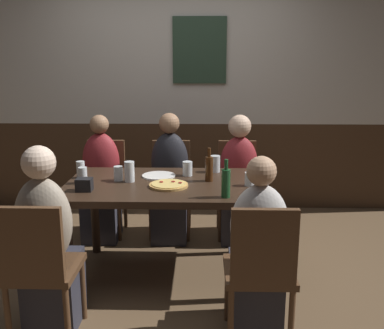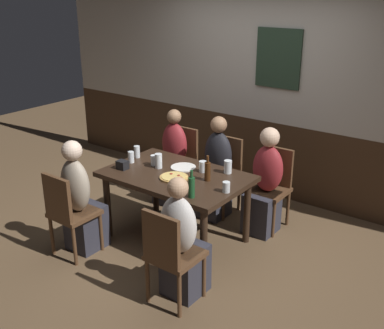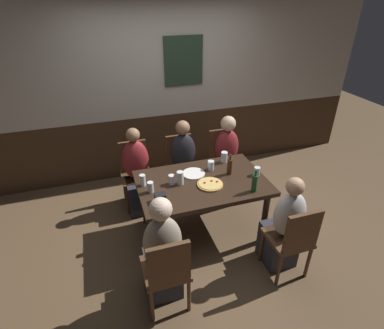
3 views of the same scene
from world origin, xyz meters
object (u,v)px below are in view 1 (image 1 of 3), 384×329
(pizza, at_px, (169,185))
(person_right_near, at_px, (257,259))
(person_mid_far, at_px, (170,187))
(beer_bottle_green, at_px, (226,182))
(highball_clear, at_px, (118,174))
(chair_left_far, at_px, (105,182))
(tumbler_water, at_px, (83,176))
(plate_white_large, at_px, (159,176))
(chair_left_near, at_px, (39,265))
(person_right_far, at_px, (239,188))
(dining_table, at_px, (162,194))
(tumbler_short, at_px, (249,180))
(condiment_caddy, at_px, (84,185))
(person_left_near, at_px, (49,253))
(chair_mid_far, at_px, (171,182))
(pint_glass_pale, at_px, (187,169))
(pint_glass_amber, at_px, (215,165))
(beer_glass_half, at_px, (81,171))
(chair_right_near, at_px, (261,267))
(chair_right_far, at_px, (237,182))
(beer_glass_tall, at_px, (130,173))
(beer_bottle_brown, at_px, (209,168))
(person_left_far, at_px, (101,188))

(pizza, bearing_deg, person_right_near, -46.84)
(person_mid_far, distance_m, beer_bottle_green, 1.21)
(pizza, relative_size, highball_clear, 2.56)
(chair_left_far, relative_size, tumbler_water, 7.19)
(highball_clear, relative_size, plate_white_large, 0.42)
(chair_left_near, height_order, person_right_far, person_right_far)
(dining_table, distance_m, plate_white_large, 0.21)
(tumbler_short, relative_size, condiment_caddy, 0.91)
(person_left_near, xyz_separation_m, highball_clear, (0.29, 0.77, 0.29))
(person_mid_far, xyz_separation_m, plate_white_large, (-0.04, -0.54, 0.25))
(chair_mid_far, distance_m, tumbler_water, 1.12)
(pint_glass_pale, distance_m, beer_bottle_green, 0.63)
(chair_mid_far, xyz_separation_m, person_right_near, (0.63, -1.60, -0.03))
(chair_left_near, relative_size, person_right_near, 0.79)
(chair_left_near, distance_m, person_left_near, 0.16)
(chair_left_far, height_order, chair_mid_far, same)
(chair_mid_far, bearing_deg, plate_white_large, -93.57)
(pint_glass_amber, height_order, plate_white_large, pint_glass_amber)
(person_right_near, xyz_separation_m, plate_white_large, (-0.68, 0.89, 0.28))
(pint_glass_pale, bearing_deg, person_right_near, -64.02)
(person_mid_far, xyz_separation_m, beer_glass_half, (-0.64, -0.60, 0.30))
(chair_left_near, xyz_separation_m, tumbler_water, (0.04, 0.85, 0.30))
(chair_left_near, relative_size, pint_glass_amber, 6.53)
(chair_left_near, xyz_separation_m, beer_glass_half, (-0.01, 1.00, 0.30))
(chair_right_near, xyz_separation_m, pint_glass_amber, (-0.23, 1.21, 0.30))
(person_right_near, bearing_deg, pint_glass_pale, 115.98)
(person_right_far, relative_size, pint_glass_amber, 8.58)
(chair_left_far, relative_size, chair_left_near, 1.00)
(pizza, height_order, beer_glass_half, beer_glass_half)
(chair_left_far, distance_m, person_right_far, 1.28)
(person_left_near, xyz_separation_m, pint_glass_pale, (0.81, 0.93, 0.30))
(chair_left_far, distance_m, chair_left_near, 1.76)
(chair_right_far, relative_size, beer_glass_tall, 5.67)
(pizza, xyz_separation_m, beer_glass_tall, (-0.30, 0.12, 0.06))
(pint_glass_amber, bearing_deg, person_mid_far, 136.46)
(pint_glass_amber, relative_size, pint_glass_pale, 1.18)
(beer_bottle_brown, relative_size, plate_white_large, 0.98)
(chair_mid_far, bearing_deg, tumbler_short, -55.75)
(chair_right_near, distance_m, chair_mid_far, 1.87)
(person_left_near, relative_size, condiment_caddy, 10.63)
(chair_mid_far, height_order, condiment_caddy, chair_mid_far)
(chair_right_far, xyz_separation_m, pint_glass_pale, (-0.45, -0.67, 0.29))
(tumbler_short, xyz_separation_m, plate_white_large, (-0.69, 0.24, -0.04))
(dining_table, bearing_deg, person_right_near, -48.53)
(pizza, relative_size, beer_bottle_brown, 1.11)
(person_left_far, distance_m, tumbler_water, 0.81)
(person_right_near, height_order, tumbler_water, person_right_near)
(person_right_near, relative_size, beer_bottle_green, 4.27)
(chair_left_far, bearing_deg, person_left_near, -90.00)
(person_right_near, height_order, beer_bottle_green, person_right_near)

